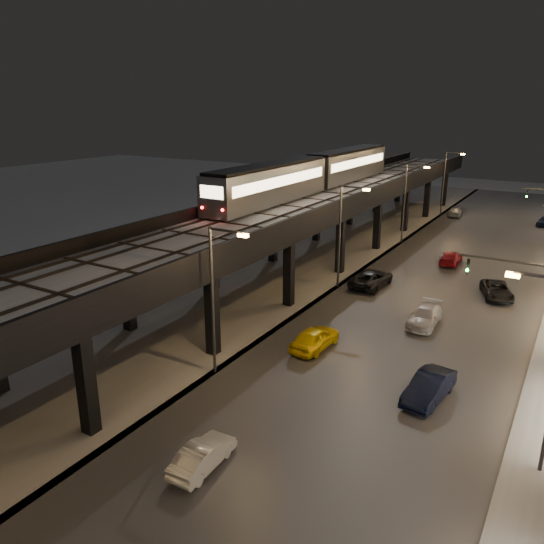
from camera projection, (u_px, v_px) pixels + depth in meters
The scene contains 21 objects.
ground at pixel (33, 514), 20.96m from camera, with size 220.00×220.00×0.00m, color silver.
road_surface at pixel (443, 290), 45.93m from camera, with size 17.00×120.00×0.06m, color #46474D.
under_viaduct_pavement at pixel (305, 266), 52.51m from camera, with size 11.00×120.00×0.06m, color #9FA1A8.
elevated_viaduct at pixel (290, 217), 48.22m from camera, with size 9.00×100.00×6.30m.
viaduct_trackbed at pixel (291, 208), 48.09m from camera, with size 8.40×100.00×0.32m.
viaduct_parapet_streetside at pixel (335, 207), 45.85m from camera, with size 0.30×100.00×1.10m, color black.
viaduct_parapet_far at pixel (251, 199), 50.09m from camera, with size 0.30×100.00×1.10m, color black.
streetlight_left_1 at pixel (216, 292), 30.20m from camera, with size 2.57×0.28×9.00m.
streetlight_left_2 at pixel (343, 230), 44.93m from camera, with size 2.57×0.28×9.00m.
streetlight_left_3 at pixel (407, 198), 59.66m from camera, with size 2.57×0.28×9.00m.
streetlight_left_4 at pixel (446, 179), 74.38m from camera, with size 2.57×0.28×9.00m.
traffic_light_rig_a at pixel (544, 307), 29.86m from camera, with size 6.10×0.34×7.00m.
subway_train at pixel (314, 172), 56.57m from camera, with size 2.99×36.31×3.58m.
car_taxi at pixel (315, 339), 34.74m from camera, with size 1.76×4.37×1.49m, color yellow.
car_near_white at pixel (203, 456), 23.39m from camera, with size 1.30×3.72×1.22m, color silver.
car_mid_silver at pixel (371, 279), 46.56m from camera, with size 2.46×5.34×1.48m, color black.
car_mid_dark at pixel (451, 258), 53.08m from camera, with size 1.76×4.34×1.26m, color maroon.
car_far_white at pixel (456, 212), 75.36m from camera, with size 1.70×4.22×1.44m, color #929BA8.
car_onc_silver at pixel (429, 388), 28.77m from camera, with size 1.55×4.43×1.46m, color black.
car_onc_dark at pixel (497, 291), 43.85m from camera, with size 2.12×4.60×1.28m, color black.
car_onc_white at pixel (425, 317), 38.53m from camera, with size 1.86×4.57×1.33m, color silver.
Camera 1 is at (16.86, -9.78, 15.52)m, focal length 35.00 mm.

